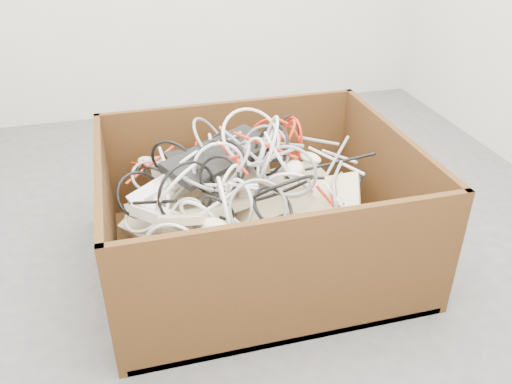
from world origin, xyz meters
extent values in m
plane|color=#4B4B4D|center=(0.00, 0.00, 0.00)|extent=(3.00, 3.00, 0.00)
cube|color=#37200D|center=(-0.03, -0.15, 0.01)|extent=(1.13, 0.94, 0.03)
cube|color=#37200D|center=(-0.03, 0.31, 0.25)|extent=(1.13, 0.03, 0.50)
cube|color=#37200D|center=(-0.03, -0.61, 0.25)|extent=(1.13, 0.02, 0.50)
cube|color=#37200D|center=(0.52, -0.15, 0.25)|extent=(0.02, 0.89, 0.50)
cube|color=#37200D|center=(-0.59, -0.15, 0.25)|extent=(0.02, 0.89, 0.50)
cube|color=tan|center=(-0.03, -0.13, 0.08)|extent=(0.99, 0.86, 0.18)
cube|color=tan|center=(-0.13, -0.20, 0.17)|extent=(0.71, 0.64, 0.19)
cube|color=tan|center=(-0.34, 0.03, 0.22)|extent=(0.43, 0.46, 0.15)
cube|color=tan|center=(0.22, -0.11, 0.18)|extent=(0.48, 0.30, 0.18)
cube|color=tan|center=(0.07, -0.29, 0.21)|extent=(0.23, 0.49, 0.09)
cube|color=tan|center=(-0.24, -0.37, 0.24)|extent=(0.48, 0.18, 0.22)
cube|color=tan|center=(0.15, -0.34, 0.24)|extent=(0.29, 0.48, 0.19)
cube|color=tan|center=(-0.17, 0.06, 0.32)|extent=(0.47, 0.17, 0.22)
cube|color=tan|center=(-0.21, -0.23, 0.31)|extent=(0.42, 0.43, 0.23)
cube|color=tan|center=(0.10, -0.21, 0.29)|extent=(0.47, 0.35, 0.21)
cube|color=black|center=(-0.11, 0.04, 0.38)|extent=(0.49, 0.23, 0.08)
cube|color=black|center=(-0.15, -0.03, 0.42)|extent=(0.48, 0.41, 0.07)
ellipsoid|color=beige|center=(-0.38, -0.14, 0.34)|extent=(0.12, 0.11, 0.04)
ellipsoid|color=beige|center=(0.22, -0.02, 0.36)|extent=(0.10, 0.12, 0.04)
ellipsoid|color=beige|center=(-0.18, -0.46, 0.29)|extent=(0.12, 0.09, 0.04)
ellipsoid|color=beige|center=(0.08, -0.23, 0.44)|extent=(0.09, 0.12, 0.04)
ellipsoid|color=beige|center=(-0.13, 0.04, 0.41)|extent=(0.10, 0.12, 0.04)
ellipsoid|color=black|center=(0.26, -0.48, 0.28)|extent=(0.11, 0.08, 0.04)
ellipsoid|color=beige|center=(-0.25, -0.43, 0.38)|extent=(0.12, 0.11, 0.04)
ellipsoid|color=beige|center=(-0.41, 0.18, 0.32)|extent=(0.11, 0.12, 0.04)
cube|color=white|center=(-0.35, -0.10, 0.37)|extent=(0.32, 0.18, 0.13)
cube|color=white|center=(-0.37, -0.27, 0.32)|extent=(0.28, 0.21, 0.10)
cube|color=#0B34AC|center=(0.31, -0.24, 0.35)|extent=(0.06, 0.06, 0.03)
torus|color=black|center=(-0.19, -0.23, 0.44)|extent=(0.19, 0.11, 0.20)
torus|color=silver|center=(-0.18, -0.16, 0.44)|extent=(0.27, 0.05, 0.27)
torus|color=silver|center=(0.04, -0.18, 0.46)|extent=(0.16, 0.30, 0.27)
torus|color=#B5200C|center=(0.18, 0.07, 0.42)|extent=(0.04, 0.22, 0.22)
torus|color=silver|center=(-0.44, -0.18, 0.31)|extent=(0.24, 0.27, 0.14)
torus|color=silver|center=(-0.04, -0.09, 0.51)|extent=(0.31, 0.24, 0.22)
torus|color=black|center=(-0.32, 0.01, 0.40)|extent=(0.19, 0.11, 0.21)
torus|color=silver|center=(0.02, -0.03, 0.42)|extent=(0.15, 0.16, 0.18)
torus|color=black|center=(-0.46, 0.13, 0.31)|extent=(0.11, 0.15, 0.12)
torus|color=silver|center=(0.00, -0.16, 0.50)|extent=(0.14, 0.26, 0.24)
torus|color=silver|center=(0.03, -0.34, 0.44)|extent=(0.21, 0.13, 0.18)
torus|color=gray|center=(0.05, -0.27, 0.45)|extent=(0.23, 0.16, 0.27)
torus|color=black|center=(-0.46, -0.11, 0.34)|extent=(0.24, 0.17, 0.20)
torus|color=#B5200C|center=(0.10, 0.07, 0.38)|extent=(0.28, 0.20, 0.33)
torus|color=gray|center=(0.10, -0.23, 0.38)|extent=(0.12, 0.17, 0.14)
torus|color=gray|center=(-0.11, -0.44, 0.43)|extent=(0.21, 0.12, 0.20)
torus|color=black|center=(0.14, 0.14, 0.37)|extent=(0.12, 0.09, 0.14)
torus|color=gray|center=(-0.32, -0.34, 0.37)|extent=(0.14, 0.12, 0.12)
torus|color=gray|center=(0.03, -0.03, 0.41)|extent=(0.23, 0.20, 0.27)
torus|color=silver|center=(0.17, -0.44, 0.35)|extent=(0.10, 0.12, 0.14)
torus|color=gray|center=(-0.41, 0.00, 0.35)|extent=(0.19, 0.18, 0.10)
torus|color=silver|center=(-0.29, -0.04, 0.41)|extent=(0.18, 0.16, 0.15)
torus|color=black|center=(-0.01, -0.38, 0.45)|extent=(0.31, 0.24, 0.22)
torus|color=silver|center=(-0.15, -0.36, 0.41)|extent=(0.08, 0.21, 0.22)
torus|color=gray|center=(-0.12, -0.17, 0.45)|extent=(0.17, 0.26, 0.22)
torus|color=gray|center=(-0.26, -0.23, 0.42)|extent=(0.13, 0.15, 0.11)
torus|color=silver|center=(-0.29, -0.35, 0.38)|extent=(0.16, 0.14, 0.19)
torus|color=gray|center=(0.19, -0.38, 0.37)|extent=(0.09, 0.23, 0.24)
torus|color=black|center=(-0.38, -0.06, 0.38)|extent=(0.15, 0.11, 0.15)
torus|color=silver|center=(-0.39, -0.43, 0.32)|extent=(0.25, 0.11, 0.27)
torus|color=black|center=(-0.30, -0.22, 0.39)|extent=(0.30, 0.14, 0.33)
torus|color=black|center=(-0.05, -0.42, 0.41)|extent=(0.17, 0.15, 0.15)
torus|color=silver|center=(-0.17, -0.29, 0.46)|extent=(0.12, 0.14, 0.17)
torus|color=black|center=(0.03, -0.09, 0.45)|extent=(0.15, 0.29, 0.26)
torus|color=gray|center=(-0.16, 0.08, 0.42)|extent=(0.20, 0.31, 0.27)
torus|color=silver|center=(-0.33, -0.19, 0.40)|extent=(0.23, 0.26, 0.22)
torus|color=silver|center=(-0.04, -0.14, 0.48)|extent=(0.09, 0.15, 0.14)
torus|color=black|center=(-0.17, -0.14, 0.43)|extent=(0.26, 0.26, 0.17)
torus|color=#B5200C|center=(0.13, 0.00, 0.46)|extent=(0.09, 0.17, 0.16)
torus|color=black|center=(-0.22, -0.38, 0.41)|extent=(0.13, 0.14, 0.17)
torus|color=black|center=(0.17, 0.11, 0.40)|extent=(0.18, 0.14, 0.21)
torus|color=silver|center=(-0.21, -0.41, 0.42)|extent=(0.06, 0.32, 0.32)
cylinder|color=gray|center=(-0.08, -0.05, 0.48)|extent=(0.09, 0.26, 0.04)
cylinder|color=black|center=(-0.08, -0.45, 0.38)|extent=(0.17, 0.09, 0.03)
cylinder|color=silver|center=(-0.17, -0.24, 0.41)|extent=(0.20, 0.14, 0.05)
cylinder|color=gray|center=(0.25, -0.22, 0.38)|extent=(0.12, 0.17, 0.03)
cylinder|color=silver|center=(0.36, 0.00, 0.34)|extent=(0.07, 0.21, 0.05)
cylinder|color=silver|center=(0.36, -0.44, 0.30)|extent=(0.17, 0.18, 0.03)
cylinder|color=silver|center=(0.06, 0.15, 0.39)|extent=(0.18, 0.05, 0.02)
cylinder|color=black|center=(0.36, -0.20, 0.31)|extent=(0.11, 0.16, 0.04)
cylinder|color=gray|center=(0.31, -0.08, 0.38)|extent=(0.18, 0.19, 0.09)
cylinder|color=silver|center=(-0.24, -0.35, 0.40)|extent=(0.22, 0.10, 0.08)
cylinder|color=#B5200C|center=(-0.44, 0.16, 0.32)|extent=(0.07, 0.16, 0.07)
cylinder|color=black|center=(0.31, -0.11, 0.37)|extent=(0.28, 0.04, 0.06)
cylinder|color=#B5200C|center=(-0.41, 0.05, 0.38)|extent=(0.21, 0.13, 0.08)
cylinder|color=silver|center=(-0.35, -0.06, 0.42)|extent=(0.03, 0.23, 0.06)
cylinder|color=silver|center=(-0.11, -0.33, 0.45)|extent=(0.14, 0.05, 0.05)
cylinder|color=silver|center=(-0.40, -0.20, 0.32)|extent=(0.04, 0.24, 0.08)
cylinder|color=black|center=(-0.21, 0.09, 0.41)|extent=(0.21, 0.11, 0.06)
cylinder|color=#B5200C|center=(0.00, -0.14, 0.49)|extent=(0.20, 0.17, 0.06)
cylinder|color=#B5200C|center=(-0.23, 0.06, 0.39)|extent=(0.06, 0.25, 0.02)
cylinder|color=#B5200C|center=(0.17, -0.39, 0.36)|extent=(0.03, 0.28, 0.02)
cylinder|color=gray|center=(-0.28, -0.41, 0.38)|extent=(0.07, 0.18, 0.06)
cylinder|color=gray|center=(0.07, -0.05, 0.45)|extent=(0.13, 0.26, 0.10)
cylinder|color=black|center=(-0.38, -0.44, 0.33)|extent=(0.13, 0.03, 0.03)
cylinder|color=gray|center=(-0.16, 0.01, 0.43)|extent=(0.24, 0.12, 0.08)
cylinder|color=black|center=(0.11, -0.26, 0.41)|extent=(0.14, 0.05, 0.02)
cylinder|color=#B5200C|center=(-0.10, -0.16, 0.48)|extent=(0.12, 0.11, 0.06)
cylinder|color=gray|center=(0.28, 0.05, 0.39)|extent=(0.16, 0.09, 0.03)
cylinder|color=silver|center=(0.31, -0.07, 0.36)|extent=(0.14, 0.26, 0.02)
cylinder|color=#B5200C|center=(0.17, -0.42, 0.37)|extent=(0.05, 0.22, 0.06)
cylinder|color=black|center=(-0.42, -0.24, 0.38)|extent=(0.15, 0.09, 0.05)
cylinder|color=silver|center=(-0.17, 0.00, 0.42)|extent=(0.02, 0.21, 0.07)
cylinder|color=gray|center=(0.02, -0.20, 0.48)|extent=(0.14, 0.02, 0.05)
cylinder|color=#B5200C|center=(-0.12, -0.15, 0.47)|extent=(0.08, 0.17, 0.07)
cylinder|color=silver|center=(0.19, -0.38, 0.38)|extent=(0.05, 0.16, 0.06)
cylinder|color=gray|center=(-0.25, 0.03, 0.42)|extent=(0.15, 0.16, 0.04)
cylinder|color=black|center=(-0.26, 0.03, 0.36)|extent=(0.02, 0.14, 0.06)
camera|label=1|loc=(-0.48, -1.80, 1.33)|focal=37.22mm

